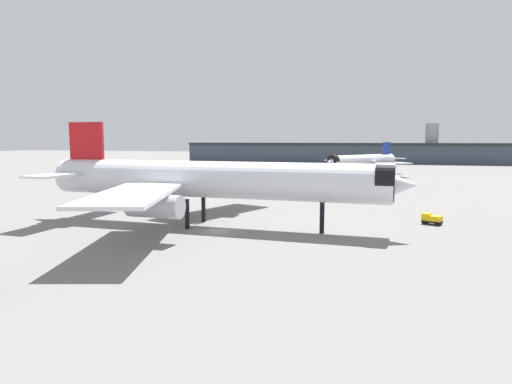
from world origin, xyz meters
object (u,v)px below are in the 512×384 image
object	(u,v)px
traffic_cone_near_nose	(196,195)
airliner_near_gate	(209,180)
airliner_far_taxiway	(363,160)
baggage_tug_wing	(431,219)

from	to	relation	value
traffic_cone_near_nose	airliner_near_gate	bearing A→B (deg)	-63.34
airliner_far_taxiway	baggage_tug_wing	world-z (taller)	airliner_far_taxiway
airliner_near_gate	baggage_tug_wing	distance (m)	38.97
airliner_far_taxiway	traffic_cone_near_nose	xyz separation A→B (m)	(-37.97, -87.00, -5.56)
airliner_far_taxiway	traffic_cone_near_nose	size ratio (longest dim) A/B	51.11
airliner_far_taxiway	traffic_cone_near_nose	distance (m)	95.09
baggage_tug_wing	traffic_cone_near_nose	xyz separation A→B (m)	(-54.13, 23.28, -0.58)
airliner_near_gate	traffic_cone_near_nose	bearing A→B (deg)	118.63
airliner_far_taxiway	airliner_near_gate	bearing A→B (deg)	24.56
airliner_near_gate	baggage_tug_wing	xyz separation A→B (m)	(36.48, 11.87, -6.84)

